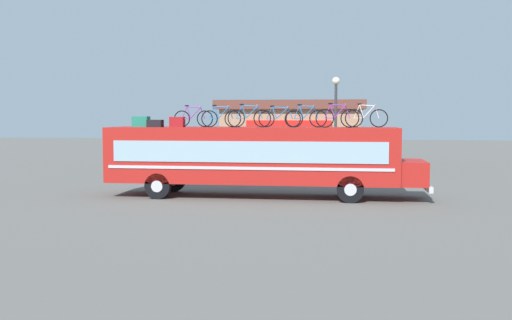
{
  "coord_description": "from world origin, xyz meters",
  "views": [
    {
      "loc": [
        3.56,
        -23.88,
        3.37
      ],
      "look_at": [
        0.18,
        0.0,
        1.54
      ],
      "focal_mm": 40.97,
      "sensor_mm": 36.0,
      "label": 1
    }
  ],
  "objects": [
    {
      "name": "rooftop_bicycle_5",
      "position": [
        2.25,
        -0.17,
        3.29
      ],
      "size": [
        1.68,
        0.44,
        0.94
      ],
      "color": "black",
      "rests_on": "bus"
    },
    {
      "name": "rooftop_bicycle_1",
      "position": [
        -2.49,
        0.07,
        3.28
      ],
      "size": [
        1.68,
        0.44,
        0.92
      ],
      "color": "black",
      "rests_on": "bus"
    },
    {
      "name": "luggage_bag_1",
      "position": [
        -4.85,
        0.28,
        3.12
      ],
      "size": [
        0.68,
        0.48,
        0.44
      ],
      "primitive_type": "cube",
      "color": "#1E7F66",
      "rests_on": "bus"
    },
    {
      "name": "luggage_bag_2",
      "position": [
        -4.08,
        -0.16,
        3.05
      ],
      "size": [
        0.62,
        0.45,
        0.3
      ],
      "primitive_type": "cube",
      "color": "black",
      "rests_on": "bus"
    },
    {
      "name": "rooftop_bicycle_7",
      "position": [
        4.67,
        0.23,
        3.3
      ],
      "size": [
        1.73,
        0.44,
        0.98
      ],
      "color": "black",
      "rests_on": "bus"
    },
    {
      "name": "bus",
      "position": [
        0.22,
        0.0,
        1.72
      ],
      "size": [
        13.09,
        2.66,
        2.9
      ],
      "color": "red",
      "rests_on": "ground"
    },
    {
      "name": "street_lamp",
      "position": [
        3.41,
        6.38,
        3.52
      ],
      "size": [
        0.39,
        0.39,
        5.34
      ],
      "color": "#38383D",
      "rests_on": "ground"
    },
    {
      "name": "roadside_building",
      "position": [
        0.45,
        16.57,
        2.23
      ],
      "size": [
        9.62,
        8.3,
        4.37
      ],
      "color": "tan",
      "rests_on": "ground"
    },
    {
      "name": "rooftop_bicycle_3",
      "position": [
        -0.07,
        -0.27,
        3.3
      ],
      "size": [
        1.8,
        0.44,
        0.96
      ],
      "color": "black",
      "rests_on": "bus"
    },
    {
      "name": "luggage_bag_3",
      "position": [
        -3.2,
        0.13,
        3.11
      ],
      "size": [
        0.6,
        0.42,
        0.43
      ],
      "primitive_type": "cube",
      "color": "maroon",
      "rests_on": "bus"
    },
    {
      "name": "rooftop_bicycle_6",
      "position": [
        3.5,
        -0.4,
        3.3
      ],
      "size": [
        1.73,
        0.44,
        0.98
      ],
      "color": "black",
      "rests_on": "bus"
    },
    {
      "name": "rooftop_bicycle_4",
      "position": [
        1.13,
        0.27,
        3.27
      ],
      "size": [
        1.77,
        0.44,
        0.9
      ],
      "color": "black",
      "rests_on": "bus"
    },
    {
      "name": "rooftop_bicycle_2",
      "position": [
        -1.27,
        -0.12,
        3.28
      ],
      "size": [
        1.68,
        0.44,
        0.93
      ],
      "color": "black",
      "rests_on": "bus"
    },
    {
      "name": "ground_plane",
      "position": [
        0.0,
        0.0,
        0.0
      ],
      "size": [
        120.0,
        120.0,
        0.0
      ],
      "primitive_type": "plane",
      "color": "#605E59"
    }
  ]
}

